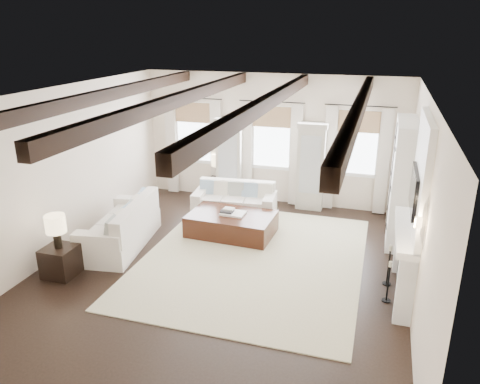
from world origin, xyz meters
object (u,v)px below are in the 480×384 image
(sofa_back, at_px, (235,203))
(side_table_back, at_px, (219,187))
(side_table_front, at_px, (61,261))
(sofa_left, at_px, (123,228))
(ottoman, at_px, (232,224))

(sofa_back, xyz_separation_m, side_table_back, (-0.78, 1.05, -0.03))
(sofa_back, xyz_separation_m, side_table_front, (-2.14, -3.56, -0.06))
(sofa_left, xyz_separation_m, side_table_front, (-0.45, -1.40, -0.11))
(sofa_left, height_order, side_table_front, sofa_left)
(sofa_left, distance_m, ottoman, 2.26)
(sofa_left, relative_size, side_table_back, 3.91)
(sofa_back, height_order, side_table_back, sofa_back)
(ottoman, distance_m, side_table_front, 3.50)
(side_table_front, bearing_deg, sofa_back, 59.01)
(side_table_front, xyz_separation_m, side_table_back, (1.36, 4.61, 0.02))
(side_table_back, bearing_deg, sofa_left, -105.87)
(sofa_left, relative_size, ottoman, 1.29)
(sofa_back, bearing_deg, side_table_back, 126.53)
(ottoman, bearing_deg, side_table_front, -130.35)
(side_table_front, bearing_deg, side_table_back, 73.56)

